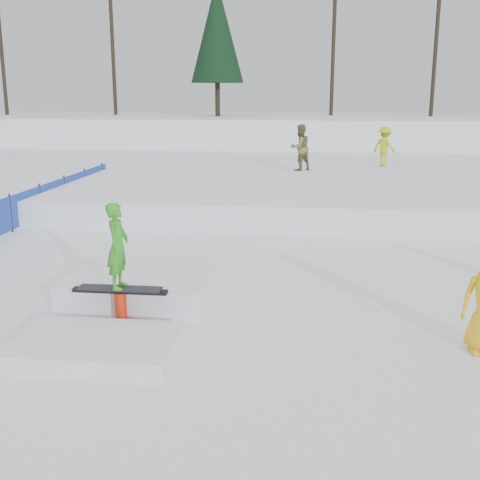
# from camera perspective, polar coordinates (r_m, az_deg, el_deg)

# --- Properties ---
(ground) EXTENTS (120.00, 120.00, 0.00)m
(ground) POSITION_cam_1_polar(r_m,az_deg,el_deg) (9.97, -4.25, -8.82)
(ground) COLOR white
(snow_berm) EXTENTS (60.00, 14.00, 2.40)m
(snow_berm) POSITION_cam_1_polar(r_m,az_deg,el_deg) (39.16, 4.12, 9.94)
(snow_berm) COLOR white
(snow_berm) RESTS_ON ground
(snow_midrise) EXTENTS (50.00, 18.00, 0.80)m
(snow_midrise) POSITION_cam_1_polar(r_m,az_deg,el_deg) (25.33, 2.59, 6.03)
(snow_midrise) COLOR white
(snow_midrise) RESTS_ON ground
(safety_fence) EXTENTS (0.05, 16.00, 1.10)m
(safety_fence) POSITION_cam_1_polar(r_m,az_deg,el_deg) (18.00, -20.91, 2.40)
(safety_fence) COLOR #1F3BA3
(safety_fence) RESTS_ON ground
(treeline) EXTENTS (40.24, 4.22, 10.50)m
(treeline) POSITION_cam_1_polar(r_m,az_deg,el_deg) (37.73, 14.12, 18.93)
(treeline) COLOR black
(treeline) RESTS_ON snow_berm
(walker_olive) EXTENTS (1.12, 1.09, 1.82)m
(walker_olive) POSITION_cam_1_polar(r_m,az_deg,el_deg) (24.18, 5.71, 8.72)
(walker_olive) COLOR brown
(walker_olive) RESTS_ON snow_midrise
(walker_ygreen) EXTENTS (1.20, 1.15, 1.64)m
(walker_ygreen) POSITION_cam_1_polar(r_m,az_deg,el_deg) (26.17, 13.55, 8.61)
(walker_ygreen) COLOR #B8C716
(walker_ygreen) RESTS_ON snow_midrise
(jib_rail_feature) EXTENTS (2.60, 4.40, 2.11)m
(jib_rail_feature) POSITION_cam_1_polar(r_m,az_deg,el_deg) (10.82, -10.30, -5.43)
(jib_rail_feature) COLOR white
(jib_rail_feature) RESTS_ON ground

